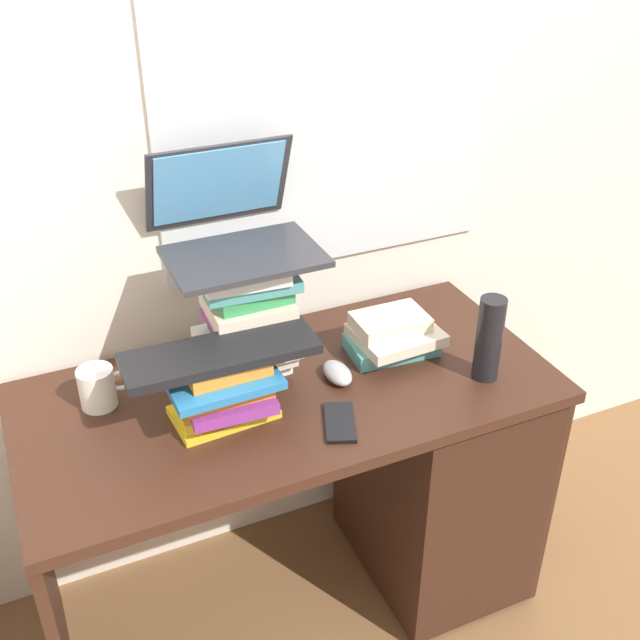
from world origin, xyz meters
TOP-DOWN VIEW (x-y plane):
  - ground_plane at (0.00, 0.00)m, footprint 6.00×6.00m
  - wall_back at (0.00, 0.35)m, footprint 6.00×0.06m
  - desk at (0.32, -0.02)m, footprint 1.27×0.60m
  - book_stack_tall at (-0.06, 0.10)m, footprint 0.24×0.20m
  - book_stack_keyboard_riser at (-0.17, -0.04)m, footprint 0.24×0.20m
  - book_stack_side at (0.30, 0.04)m, footprint 0.23×0.18m
  - laptop at (-0.06, 0.16)m, footprint 0.34×0.33m
  - keyboard at (-0.17, -0.04)m, footprint 0.42×0.15m
  - computer_mouse at (0.12, -0.01)m, footprint 0.06×0.10m
  - mug at (-0.42, 0.12)m, footprint 0.12×0.08m
  - water_bottle at (0.45, -0.15)m, footprint 0.06×0.06m
  - cell_phone at (0.05, -0.17)m, footprint 0.11×0.15m

SIDE VIEW (x-z plane):
  - ground_plane at x=0.00m, z-range 0.00..0.00m
  - desk at x=0.32m, z-range 0.03..0.78m
  - cell_phone at x=0.05m, z-range 0.74..0.75m
  - computer_mouse at x=0.12m, z-range 0.74..0.78m
  - mug at x=-0.42m, z-range 0.74..0.84m
  - book_stack_side at x=0.30m, z-range 0.74..0.85m
  - book_stack_keyboard_riser at x=-0.17m, z-range 0.74..0.91m
  - water_bottle at x=0.45m, z-range 0.74..0.96m
  - book_stack_tall at x=-0.06m, z-range 0.75..1.06m
  - keyboard at x=-0.17m, z-range 0.91..0.93m
  - laptop at x=-0.06m, z-range 1.00..1.22m
  - wall_back at x=0.00m, z-range 0.00..2.60m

